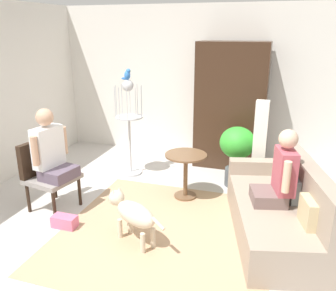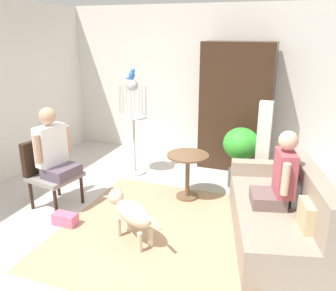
# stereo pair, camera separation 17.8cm
# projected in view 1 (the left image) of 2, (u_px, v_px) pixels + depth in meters

# --- Properties ---
(ground_plane) EXTENTS (6.75, 6.75, 0.00)m
(ground_plane) POSITION_uv_depth(u_px,v_px,m) (151.00, 232.00, 4.14)
(ground_plane) COLOR beige
(back_wall) EXTENTS (5.98, 0.12, 2.69)m
(back_wall) POSITION_uv_depth(u_px,v_px,m) (205.00, 83.00, 6.31)
(back_wall) COLOR silver
(back_wall) RESTS_ON ground
(area_rug) EXTENTS (2.41, 2.45, 0.01)m
(area_rug) POSITION_uv_depth(u_px,v_px,m) (166.00, 232.00, 4.14)
(area_rug) COLOR tan
(area_rug) RESTS_ON ground
(couch) EXTENTS (1.28, 2.02, 0.88)m
(couch) POSITION_uv_depth(u_px,v_px,m) (279.00, 210.00, 4.01)
(couch) COLOR gray
(couch) RESTS_ON ground
(armchair) EXTENTS (0.64, 0.65, 0.91)m
(armchair) POSITION_uv_depth(u_px,v_px,m) (45.00, 169.00, 4.58)
(armchair) COLOR black
(armchair) RESTS_ON ground
(person_on_couch) EXTENTS (0.50, 0.52, 0.85)m
(person_on_couch) POSITION_uv_depth(u_px,v_px,m) (280.00, 174.00, 3.85)
(person_on_couch) COLOR #705955
(person_on_armchair) EXTENTS (0.48, 0.56, 0.89)m
(person_on_armchair) POSITION_uv_depth(u_px,v_px,m) (51.00, 150.00, 4.43)
(person_on_armchair) COLOR #5A4B5C
(round_end_table) EXTENTS (0.58, 0.58, 0.64)m
(round_end_table) POSITION_uv_depth(u_px,v_px,m) (186.00, 168.00, 4.87)
(round_end_table) COLOR brown
(round_end_table) RESTS_ON ground
(dog) EXTENTS (0.80, 0.49, 0.55)m
(dog) POSITION_uv_depth(u_px,v_px,m) (133.00, 213.00, 3.87)
(dog) COLOR beige
(dog) RESTS_ON ground
(bird_cage_stand) EXTENTS (0.44, 0.44, 1.54)m
(bird_cage_stand) POSITION_uv_depth(u_px,v_px,m) (129.00, 122.00, 5.56)
(bird_cage_stand) COLOR silver
(bird_cage_stand) RESTS_ON ground
(parrot) EXTENTS (0.17, 0.10, 0.17)m
(parrot) POSITION_uv_depth(u_px,v_px,m) (127.00, 75.00, 5.33)
(parrot) COLOR blue
(parrot) RESTS_ON bird_cage_stand
(potted_plant) EXTENTS (0.52, 0.52, 0.92)m
(potted_plant) POSITION_uv_depth(u_px,v_px,m) (237.00, 149.00, 5.20)
(potted_plant) COLOR #4C5156
(potted_plant) RESTS_ON ground
(column_lamp) EXTENTS (0.20, 0.20, 1.34)m
(column_lamp) POSITION_uv_depth(u_px,v_px,m) (259.00, 148.00, 5.01)
(column_lamp) COLOR #4C4742
(column_lamp) RESTS_ON ground
(armoire_cabinet) EXTENTS (1.15, 0.56, 2.09)m
(armoire_cabinet) POSITION_uv_depth(u_px,v_px,m) (231.00, 106.00, 5.88)
(armoire_cabinet) COLOR #382316
(armoire_cabinet) RESTS_ON ground
(handbag) EXTENTS (0.30, 0.15, 0.15)m
(handbag) POSITION_uv_depth(u_px,v_px,m) (65.00, 222.00, 4.22)
(handbag) COLOR #D8668C
(handbag) RESTS_ON ground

